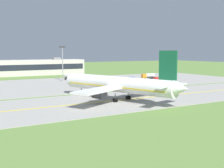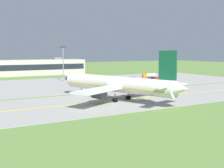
# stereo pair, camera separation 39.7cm
# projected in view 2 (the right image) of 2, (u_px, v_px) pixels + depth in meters

# --- Properties ---
(ground_plane) EXTENTS (500.00, 500.00, 0.00)m
(ground_plane) POSITION_uv_depth(u_px,v_px,m) (118.00, 101.00, 73.73)
(ground_plane) COLOR olive
(taxiway_strip) EXTENTS (240.00, 28.00, 0.10)m
(taxiway_strip) POSITION_uv_depth(u_px,v_px,m) (118.00, 100.00, 73.72)
(taxiway_strip) COLOR #9E9B93
(taxiway_strip) RESTS_ON ground
(apron_pad) EXTENTS (140.00, 52.00, 0.10)m
(apron_pad) POSITION_uv_depth(u_px,v_px,m) (85.00, 83.00, 114.86)
(apron_pad) COLOR #9E9B93
(apron_pad) RESTS_ON ground
(taxiway_centreline) EXTENTS (220.00, 0.60, 0.01)m
(taxiway_centreline) POSITION_uv_depth(u_px,v_px,m) (118.00, 100.00, 73.72)
(taxiway_centreline) COLOR yellow
(taxiway_centreline) RESTS_ON taxiway_strip
(airplane_lead) EXTENTS (31.68, 38.54, 12.70)m
(airplane_lead) POSITION_uv_depth(u_px,v_px,m) (117.00, 84.00, 73.71)
(airplane_lead) COLOR white
(airplane_lead) RESTS_ON ground
(service_truck_baggage) EXTENTS (4.00, 6.34, 2.65)m
(service_truck_baggage) POSITION_uv_depth(u_px,v_px,m) (71.00, 77.00, 126.72)
(service_truck_baggage) COLOR yellow
(service_truck_baggage) RESTS_ON ground
(service_truck_fuel) EXTENTS (4.52, 6.28, 2.60)m
(service_truck_fuel) POSITION_uv_depth(u_px,v_px,m) (158.00, 80.00, 109.84)
(service_truck_fuel) COLOR red
(service_truck_fuel) RESTS_ON ground
(service_truck_catering) EXTENTS (6.31, 3.40, 2.65)m
(service_truck_catering) POSITION_uv_depth(u_px,v_px,m) (149.00, 76.00, 130.42)
(service_truck_catering) COLOR orange
(service_truck_catering) RESTS_ON ground
(service_truck_pushback) EXTENTS (6.02, 5.25, 2.60)m
(service_truck_pushback) POSITION_uv_depth(u_px,v_px,m) (130.00, 80.00, 110.86)
(service_truck_pushback) COLOR #264CA5
(service_truck_pushback) RESTS_ON ground
(terminal_building) EXTENTS (47.02, 12.76, 9.20)m
(terminal_building) POSITION_uv_depth(u_px,v_px,m) (41.00, 67.00, 155.98)
(terminal_building) COLOR beige
(terminal_building) RESTS_ON ground
(apron_light_mast) EXTENTS (2.40, 0.50, 14.70)m
(apron_light_mast) POSITION_uv_depth(u_px,v_px,m) (63.00, 59.00, 119.35)
(apron_light_mast) COLOR gray
(apron_light_mast) RESTS_ON ground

